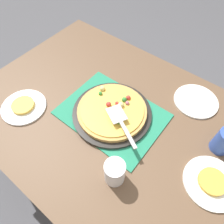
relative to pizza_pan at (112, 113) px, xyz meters
name	(u,v)px	position (x,y,z in m)	size (l,w,h in m)	color
ground_plane	(112,169)	(0.00, 0.00, -0.76)	(8.00, 8.00, 0.00)	#4C4C51
dining_table	(112,126)	(0.00, 0.00, -0.12)	(1.40, 1.00, 0.75)	brown
placemat	(112,114)	(0.00, 0.00, -0.01)	(0.48, 0.36, 0.01)	#237F5B
pizza_pan	(112,113)	(0.00, 0.00, 0.00)	(0.38, 0.38, 0.01)	black
pizza	(112,110)	(0.00, 0.00, 0.02)	(0.33, 0.33, 0.05)	tan
plate_near_left	(211,182)	(0.51, -0.02, -0.01)	(0.22, 0.22, 0.01)	white
plate_far_right	(24,107)	(-0.37, -0.24, -0.01)	(0.22, 0.22, 0.01)	white
plate_side	(196,101)	(0.28, 0.33, -0.01)	(0.22, 0.22, 0.01)	white
served_slice_left	(213,181)	(0.51, -0.02, 0.01)	(0.11, 0.11, 0.02)	gold
served_slice_right	(23,105)	(-0.37, -0.24, 0.01)	(0.11, 0.11, 0.02)	#EAB747
cup_near	(115,172)	(0.20, -0.23, 0.05)	(0.08, 0.08, 0.12)	white
cup_corner	(224,141)	(0.47, 0.15, 0.05)	(0.08, 0.08, 0.12)	#3351AD
pizza_server	(121,122)	(0.09, -0.05, 0.06)	(0.22, 0.15, 0.01)	silver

